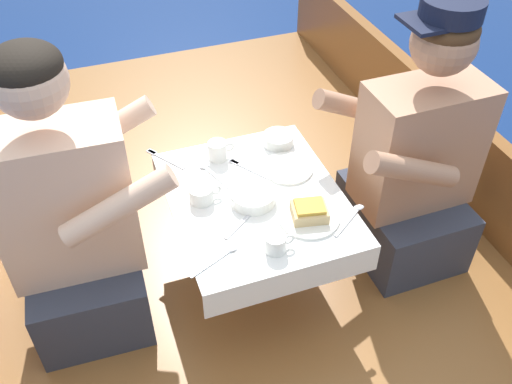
% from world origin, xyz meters
% --- Properties ---
extents(ground_plane, '(60.00, 60.00, 0.00)m').
position_xyz_m(ground_plane, '(0.00, 0.00, 0.00)').
color(ground_plane, navy).
extents(boat_deck, '(1.99, 3.43, 0.30)m').
position_xyz_m(boat_deck, '(0.00, 0.00, 0.15)').
color(boat_deck, brown).
rests_on(boat_deck, ground_plane).
extents(gunwale_starboard, '(0.06, 3.43, 0.39)m').
position_xyz_m(gunwale_starboard, '(0.97, 0.00, 0.50)').
color(gunwale_starboard, brown).
rests_on(gunwale_starboard, boat_deck).
extents(cockpit_table, '(0.55, 0.67, 0.41)m').
position_xyz_m(cockpit_table, '(0.00, -0.11, 0.66)').
color(cockpit_table, '#B2B2B7').
rests_on(cockpit_table, boat_deck).
extents(person_port, '(0.54, 0.46, 1.02)m').
position_xyz_m(person_port, '(-0.58, -0.05, 0.71)').
color(person_port, '#333847').
rests_on(person_port, boat_deck).
extents(person_starboard, '(0.52, 0.44, 1.01)m').
position_xyz_m(person_starboard, '(0.58, -0.14, 0.71)').
color(person_starboard, '#333847').
rests_on(person_starboard, boat_deck).
extents(plate_sandwich, '(0.19, 0.19, 0.01)m').
position_xyz_m(plate_sandwich, '(0.12, -0.27, 0.72)').
color(plate_sandwich, silver).
rests_on(plate_sandwich, cockpit_table).
extents(plate_bread, '(0.17, 0.17, 0.01)m').
position_xyz_m(plate_bread, '(0.15, -0.02, 0.72)').
color(plate_bread, silver).
rests_on(plate_bread, cockpit_table).
extents(sandwich, '(0.13, 0.11, 0.05)m').
position_xyz_m(sandwich, '(0.12, -0.27, 0.74)').
color(sandwich, tan).
rests_on(sandwich, plate_sandwich).
extents(bowl_port_near, '(0.15, 0.15, 0.04)m').
position_xyz_m(bowl_port_near, '(-0.02, -0.13, 0.73)').
color(bowl_port_near, silver).
rests_on(bowl_port_near, cockpit_table).
extents(bowl_starboard_near, '(0.11, 0.11, 0.04)m').
position_xyz_m(bowl_starboard_near, '(0.17, 0.13, 0.73)').
color(bowl_starboard_near, silver).
rests_on(bowl_starboard_near, cockpit_table).
extents(coffee_cup_port, '(0.09, 0.06, 0.06)m').
position_xyz_m(coffee_cup_port, '(-0.02, -0.35, 0.74)').
color(coffee_cup_port, silver).
rests_on(coffee_cup_port, cockpit_table).
extents(coffee_cup_starboard, '(0.09, 0.07, 0.07)m').
position_xyz_m(coffee_cup_starboard, '(-0.06, 0.12, 0.75)').
color(coffee_cup_starboard, silver).
rests_on(coffee_cup_starboard, cockpit_table).
extents(coffee_cup_center, '(0.11, 0.08, 0.05)m').
position_xyz_m(coffee_cup_center, '(-0.17, -0.07, 0.74)').
color(coffee_cup_center, silver).
rests_on(coffee_cup_center, cockpit_table).
extents(utensil_knife_starboard, '(0.15, 0.11, 0.00)m').
position_xyz_m(utensil_knife_starboard, '(-0.08, -0.21, 0.71)').
color(utensil_knife_starboard, silver).
rests_on(utensil_knife_starboard, cockpit_table).
extents(utensil_spoon_starboard, '(0.08, 0.16, 0.01)m').
position_xyz_m(utensil_spoon_starboard, '(-0.10, 0.05, 0.71)').
color(utensil_spoon_starboard, silver).
rests_on(utensil_spoon_starboard, cockpit_table).
extents(utensil_fork_port, '(0.11, 0.15, 0.00)m').
position_xyz_m(utensil_fork_port, '(0.02, 0.04, 0.71)').
color(utensil_fork_port, silver).
rests_on(utensil_fork_port, cockpit_table).
extents(utensil_spoon_port, '(0.15, 0.11, 0.01)m').
position_xyz_m(utensil_spoon_port, '(0.26, -0.30, 0.71)').
color(utensil_spoon_port, silver).
rests_on(utensil_spoon_port, cockpit_table).
extents(utensil_fork_starboard, '(0.11, 0.15, 0.00)m').
position_xyz_m(utensil_fork_starboard, '(-0.24, 0.19, 0.71)').
color(utensil_fork_starboard, silver).
rests_on(utensil_fork_starboard, cockpit_table).
extents(utensil_spoon_center, '(0.16, 0.08, 0.01)m').
position_xyz_m(utensil_spoon_center, '(-0.19, -0.33, 0.71)').
color(utensil_spoon_center, silver).
rests_on(utensil_spoon_center, cockpit_table).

